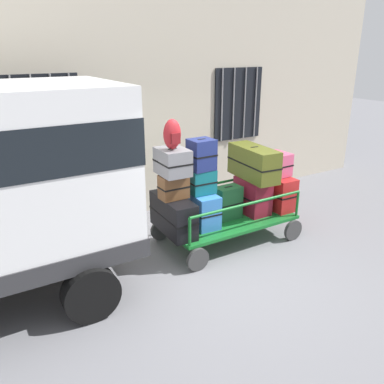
{
  "coord_description": "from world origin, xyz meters",
  "views": [
    {
      "loc": [
        -3.18,
        -4.45,
        3.14
      ],
      "look_at": [
        -0.1,
        0.57,
        1.01
      ],
      "focal_mm": 37.45,
      "sensor_mm": 36.0,
      "label": 1
    }
  ],
  "objects_px": {
    "suitcase_midleft_bottom": "(201,208)",
    "suitcase_midleft_top": "(201,155)",
    "backpack": "(172,134)",
    "suitcase_right_middle": "(276,164)",
    "suitcase_midright_middle": "(254,163)",
    "suitcase_left_top": "(173,162)",
    "suitcase_center_bottom": "(228,203)",
    "suitcase_midright_bottom": "(253,196)",
    "suitcase_midleft_middle": "(203,182)",
    "suitcase_left_bottom": "(173,215)",
    "luggage_cart": "(227,221)",
    "suitcase_left_middle": "(174,187)",
    "suitcase_right_bottom": "(273,191)"
  },
  "relations": [
    {
      "from": "suitcase_midleft_middle",
      "to": "backpack",
      "type": "relative_size",
      "value": 0.95
    },
    {
      "from": "suitcase_midright_middle",
      "to": "suitcase_midright_bottom",
      "type": "bearing_deg",
      "value": -90.0
    },
    {
      "from": "suitcase_midleft_bottom",
      "to": "suitcase_midleft_top",
      "type": "bearing_deg",
      "value": -90.0
    },
    {
      "from": "suitcase_left_bottom",
      "to": "suitcase_midleft_middle",
      "type": "xyz_separation_m",
      "value": [
        0.52,
        -0.04,
        0.46
      ]
    },
    {
      "from": "suitcase_left_top",
      "to": "suitcase_midleft_bottom",
      "type": "xyz_separation_m",
      "value": [
        0.52,
        0.03,
        -0.87
      ]
    },
    {
      "from": "suitcase_right_middle",
      "to": "luggage_cart",
      "type": "bearing_deg",
      "value": -179.96
    },
    {
      "from": "suitcase_left_top",
      "to": "suitcase_left_middle",
      "type": "bearing_deg",
      "value": -90.0
    },
    {
      "from": "suitcase_right_bottom",
      "to": "suitcase_midleft_top",
      "type": "bearing_deg",
      "value": 179.67
    },
    {
      "from": "luggage_cart",
      "to": "suitcase_left_middle",
      "type": "height_order",
      "value": "suitcase_left_middle"
    },
    {
      "from": "suitcase_left_bottom",
      "to": "suitcase_right_bottom",
      "type": "bearing_deg",
      "value": -0.13
    },
    {
      "from": "luggage_cart",
      "to": "suitcase_right_middle",
      "type": "xyz_separation_m",
      "value": [
        1.03,
        0.0,
        0.86
      ]
    },
    {
      "from": "suitcase_left_bottom",
      "to": "suitcase_midleft_middle",
      "type": "relative_size",
      "value": 2.44
    },
    {
      "from": "suitcase_left_middle",
      "to": "suitcase_midleft_top",
      "type": "height_order",
      "value": "suitcase_midleft_top"
    },
    {
      "from": "suitcase_midleft_top",
      "to": "suitcase_midright_bottom",
      "type": "bearing_deg",
      "value": -2.6
    },
    {
      "from": "suitcase_center_bottom",
      "to": "suitcase_midright_bottom",
      "type": "height_order",
      "value": "suitcase_midright_bottom"
    },
    {
      "from": "luggage_cart",
      "to": "suitcase_center_bottom",
      "type": "xyz_separation_m",
      "value": [
        -0.0,
        -0.01,
        0.34
      ]
    },
    {
      "from": "suitcase_midleft_top",
      "to": "suitcase_right_middle",
      "type": "xyz_separation_m",
      "value": [
        1.55,
        -0.03,
        -0.38
      ]
    },
    {
      "from": "suitcase_midright_middle",
      "to": "suitcase_right_middle",
      "type": "bearing_deg",
      "value": 0.21
    },
    {
      "from": "luggage_cart",
      "to": "suitcase_right_middle",
      "type": "bearing_deg",
      "value": 0.04
    },
    {
      "from": "suitcase_right_bottom",
      "to": "backpack",
      "type": "distance_m",
      "value": 2.45
    },
    {
      "from": "suitcase_left_bottom",
      "to": "suitcase_midleft_middle",
      "type": "height_order",
      "value": "suitcase_midleft_middle"
    },
    {
      "from": "suitcase_left_bottom",
      "to": "suitcase_center_bottom",
      "type": "bearing_deg",
      "value": -1.73
    },
    {
      "from": "suitcase_midright_bottom",
      "to": "luggage_cart",
      "type": "bearing_deg",
      "value": 177.67
    },
    {
      "from": "suitcase_left_top",
      "to": "suitcase_right_middle",
      "type": "xyz_separation_m",
      "value": [
        2.07,
        -0.01,
        -0.34
      ]
    },
    {
      "from": "suitcase_left_top",
      "to": "suitcase_center_bottom",
      "type": "bearing_deg",
      "value": -1.03
    },
    {
      "from": "suitcase_midleft_middle",
      "to": "suitcase_midleft_top",
      "type": "height_order",
      "value": "suitcase_midleft_top"
    },
    {
      "from": "suitcase_midleft_bottom",
      "to": "suitcase_midleft_top",
      "type": "height_order",
      "value": "suitcase_midleft_top"
    },
    {
      "from": "suitcase_midleft_middle",
      "to": "suitcase_midright_middle",
      "type": "height_order",
      "value": "suitcase_midright_middle"
    },
    {
      "from": "suitcase_center_bottom",
      "to": "suitcase_right_bottom",
      "type": "height_order",
      "value": "suitcase_right_bottom"
    },
    {
      "from": "suitcase_left_bottom",
      "to": "suitcase_left_top",
      "type": "distance_m",
      "value": 0.86
    },
    {
      "from": "suitcase_left_middle",
      "to": "suitcase_left_top",
      "type": "bearing_deg",
      "value": 90.0
    },
    {
      "from": "luggage_cart",
      "to": "backpack",
      "type": "height_order",
      "value": "backpack"
    },
    {
      "from": "suitcase_left_top",
      "to": "suitcase_center_bottom",
      "type": "relative_size",
      "value": 0.98
    },
    {
      "from": "suitcase_midleft_bottom",
      "to": "suitcase_center_bottom",
      "type": "bearing_deg",
      "value": -5.1
    },
    {
      "from": "suitcase_midright_bottom",
      "to": "suitcase_right_bottom",
      "type": "height_order",
      "value": "suitcase_midright_bottom"
    },
    {
      "from": "suitcase_midleft_bottom",
      "to": "suitcase_center_bottom",
      "type": "relative_size",
      "value": 1.35
    },
    {
      "from": "suitcase_midright_middle",
      "to": "luggage_cart",
      "type": "bearing_deg",
      "value": 179.87
    },
    {
      "from": "suitcase_center_bottom",
      "to": "suitcase_midright_bottom",
      "type": "relative_size",
      "value": 0.9
    },
    {
      "from": "suitcase_midleft_top",
      "to": "suitcase_midright_middle",
      "type": "xyz_separation_m",
      "value": [
        1.03,
        -0.03,
        -0.28
      ]
    },
    {
      "from": "suitcase_left_bottom",
      "to": "suitcase_midright_middle",
      "type": "distance_m",
      "value": 1.67
    },
    {
      "from": "suitcase_midleft_bottom",
      "to": "suitcase_midright_middle",
      "type": "height_order",
      "value": "suitcase_midright_middle"
    },
    {
      "from": "suitcase_midright_middle",
      "to": "suitcase_right_bottom",
      "type": "height_order",
      "value": "suitcase_midright_middle"
    },
    {
      "from": "suitcase_midright_bottom",
      "to": "suitcase_midleft_middle",
      "type": "bearing_deg",
      "value": 179.69
    },
    {
      "from": "suitcase_midleft_bottom",
      "to": "suitcase_center_bottom",
      "type": "height_order",
      "value": "suitcase_center_bottom"
    },
    {
      "from": "luggage_cart",
      "to": "suitcase_right_middle",
      "type": "height_order",
      "value": "suitcase_right_middle"
    },
    {
      "from": "suitcase_midleft_bottom",
      "to": "backpack",
      "type": "xyz_separation_m",
      "value": [
        -0.54,
        -0.08,
        1.29
      ]
    },
    {
      "from": "suitcase_midleft_bottom",
      "to": "suitcase_midright_bottom",
      "type": "xyz_separation_m",
      "value": [
        1.03,
        -0.06,
        0.04
      ]
    },
    {
      "from": "luggage_cart",
      "to": "suitcase_center_bottom",
      "type": "height_order",
      "value": "suitcase_center_bottom"
    },
    {
      "from": "backpack",
      "to": "suitcase_midleft_top",
      "type": "bearing_deg",
      "value": 7.06
    },
    {
      "from": "suitcase_left_top",
      "to": "suitcase_midright_middle",
      "type": "distance_m",
      "value": 1.57
    }
  ]
}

